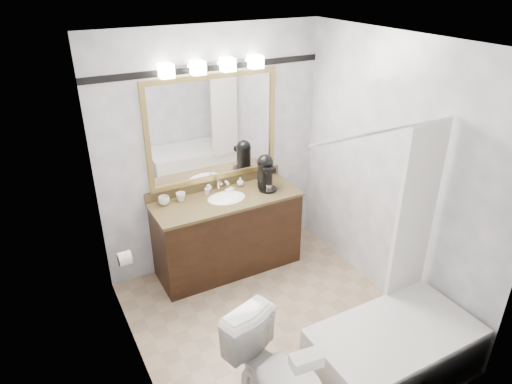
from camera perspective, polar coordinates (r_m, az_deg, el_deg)
room at (r=3.66m, az=2.87°, el=-1.58°), size 2.42×2.62×2.52m
vanity at (r=4.84m, az=-3.58°, el=-5.01°), size 1.53×0.58×0.97m
mirror at (r=4.61m, az=-5.37°, el=7.82°), size 1.40×0.04×1.10m
vanity_light_bar at (r=4.40m, az=-5.43°, el=15.46°), size 1.02×0.14×0.12m
accent_stripe at (r=4.47m, az=-5.76°, el=15.17°), size 2.40×0.01×0.06m
bathtub at (r=3.96m, az=16.89°, el=-17.68°), size 1.30×0.75×1.96m
tp_roll at (r=4.14m, az=-16.10°, el=-7.97°), size 0.11×0.12×0.12m
toilet at (r=3.45m, az=2.80°, el=-21.84°), size 0.65×0.86×0.78m
tissue_box at (r=2.96m, az=6.31°, el=-20.19°), size 0.21×0.13×0.08m
coffee_maker at (r=4.75m, az=1.19°, el=2.60°), size 0.19×0.25×0.37m
cup_left at (r=4.57m, az=-11.43°, el=-1.05°), size 0.14×0.14×0.09m
cup_right at (r=4.61m, az=-9.38°, el=-0.60°), size 0.11×0.11×0.09m
soap_bottle_a at (r=4.71m, az=-6.16°, el=0.25°), size 0.05×0.05×0.09m
soap_bottle_b at (r=4.86m, az=-1.98°, el=1.30°), size 0.10×0.10×0.10m
soap_bar at (r=4.76m, az=-3.30°, el=0.26°), size 0.11×0.09×0.03m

